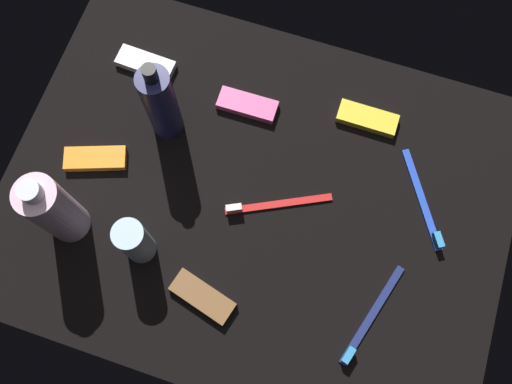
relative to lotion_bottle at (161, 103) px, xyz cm
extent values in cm
cube|color=black|center=(-18.60, 7.66, -9.22)|extent=(84.00, 64.00, 1.20)
cylinder|color=#1D1E4B|center=(0.00, 0.00, -0.27)|extent=(5.31, 5.31, 16.69)
cylinder|color=black|center=(0.00, 0.00, 9.47)|extent=(2.20, 2.20, 2.80)
cylinder|color=silver|center=(9.01, 21.52, -0.38)|extent=(6.47, 6.47, 16.47)
cylinder|color=silver|center=(9.01, 21.52, 8.95)|extent=(3.20, 3.20, 2.20)
cylinder|color=silver|center=(-3.65, 21.81, -3.13)|extent=(4.86, 4.86, 10.98)
cube|color=navy|center=(-42.01, 20.23, -8.17)|extent=(6.18, 17.62, 0.90)
cube|color=#338CCC|center=(-39.91, 27.43, -7.12)|extent=(1.78, 2.80, 1.20)
cube|color=red|center=(-22.58, 7.65, -8.17)|extent=(16.67, 9.05, 0.90)
cube|color=white|center=(-15.86, 10.97, -7.12)|extent=(2.82, 2.14, 1.20)
cube|color=blue|center=(-45.01, -0.72, -8.17)|extent=(10.43, 15.97, 0.90)
cube|color=#338CCC|center=(-48.92, 5.68, -7.12)|extent=(2.30, 2.79, 1.20)
cube|color=#E55999|center=(-11.93, -7.73, -7.87)|extent=(10.46, 4.16, 1.50)
cube|color=brown|center=(-15.82, 26.07, -7.87)|extent=(11.08, 6.56, 1.50)
cube|color=yellow|center=(-32.58, -11.83, -7.87)|extent=(10.42, 4.04, 1.50)
cube|color=white|center=(8.06, -9.75, -7.87)|extent=(10.58, 4.50, 1.50)
cube|color=orange|center=(9.43, 9.91, -7.87)|extent=(11.14, 7.29, 1.50)
camera|label=1|loc=(-27.04, 33.18, 80.59)|focal=39.00mm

